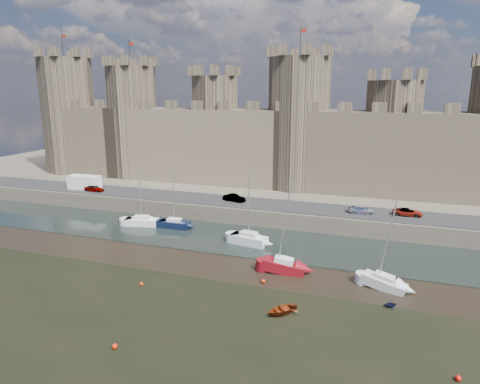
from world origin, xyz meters
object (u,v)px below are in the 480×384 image
(car_0, at_px, (94,188))
(car_3, at_px, (408,212))
(sailboat_5, at_px, (384,282))
(van, at_px, (84,183))
(sailboat_1, at_px, (174,223))
(sailboat_2, at_px, (249,239))
(car_2, at_px, (362,210))
(sailboat_0, at_px, (142,221))
(sailboat_4, at_px, (284,266))
(car_1, at_px, (234,198))

(car_0, height_order, car_3, car_0)
(sailboat_5, bearing_deg, van, 176.67)
(sailboat_5, bearing_deg, car_3, 98.42)
(sailboat_1, height_order, sailboat_2, sailboat_2)
(car_2, height_order, sailboat_0, sailboat_0)
(car_3, xyz_separation_m, sailboat_1, (-32.43, -8.90, -2.32))
(car_0, distance_m, car_3, 51.76)
(van, distance_m, sailboat_4, 44.90)
(sailboat_2, relative_size, sailboat_5, 1.12)
(car_3, bearing_deg, car_0, 92.12)
(car_2, distance_m, sailboat_4, 19.71)
(car_1, bearing_deg, sailboat_0, 142.07)
(van, height_order, sailboat_2, sailboat_2)
(car_3, distance_m, sailboat_4, 23.42)
(sailboat_4, xyz_separation_m, sailboat_5, (10.70, -0.56, -0.10))
(van, distance_m, sailboat_0, 19.04)
(car_0, distance_m, car_2, 45.51)
(car_2, height_order, sailboat_5, sailboat_5)
(sailboat_0, xyz_separation_m, sailboat_1, (5.25, 0.52, -0.00))
(car_0, relative_size, car_1, 0.96)
(car_1, height_order, car_2, car_1)
(sailboat_4, bearing_deg, car_1, 120.86)
(car_2, relative_size, sailboat_0, 0.41)
(car_1, height_order, sailboat_2, sailboat_2)
(sailboat_0, relative_size, sailboat_2, 0.87)
(car_3, bearing_deg, sailboat_5, 171.97)
(sailboat_5, bearing_deg, car_2, 116.92)
(sailboat_2, xyz_separation_m, sailboat_5, (17.15, -7.65, -0.15))
(car_3, bearing_deg, car_1, 91.02)
(sailboat_1, bearing_deg, car_3, 14.09)
(sailboat_5, bearing_deg, car_0, 176.60)
(van, bearing_deg, sailboat_1, -21.43)
(car_0, bearing_deg, sailboat_1, -107.03)
(sailboat_1, bearing_deg, car_0, 158.80)
(car_1, xyz_separation_m, car_2, (19.83, -0.38, -0.06))
(car_1, relative_size, sailboat_1, 0.41)
(sailboat_1, distance_m, sailboat_4, 21.50)
(sailboat_4, bearing_deg, car_2, 65.02)
(car_0, xyz_separation_m, car_3, (51.73, 1.89, -0.05))
(car_1, height_order, car_3, car_1)
(sailboat_1, xyz_separation_m, sailboat_4, (18.96, -10.13, 0.05))
(sailboat_4, bearing_deg, sailboat_0, 155.09)
(car_0, xyz_separation_m, sailboat_4, (38.26, -17.13, -2.31))
(car_0, bearing_deg, car_3, -84.98)
(car_0, bearing_deg, van, 74.36)
(sailboat_0, distance_m, sailboat_4, 26.05)
(van, height_order, sailboat_1, sailboat_1)
(car_0, height_order, sailboat_0, sailboat_0)
(van, bearing_deg, sailboat_2, -19.24)
(car_3, bearing_deg, sailboat_2, 120.94)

